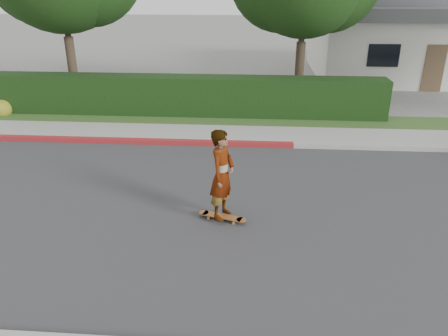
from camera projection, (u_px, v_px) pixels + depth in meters
The scene contains 10 objects.
ground at pixel (261, 211), 9.65m from camera, with size 120.00×120.00×0.00m, color slate.
road at pixel (261, 211), 9.65m from camera, with size 60.00×8.00×0.01m, color #2D2D30.
curb_far at pixel (261, 144), 13.38m from camera, with size 60.00×0.20×0.15m, color #9E9E99.
curb_red_section at pixel (101, 140), 13.71m from camera, with size 12.00×0.21×0.15m, color maroon.
sidewalk_far at pixel (261, 135), 14.21m from camera, with size 60.00×1.60×0.12m, color gray.
planting_strip at pixel (260, 121), 15.68m from camera, with size 60.00×1.60×0.10m, color #2D4C1E.
hedge at pixel (180, 96), 16.15m from camera, with size 15.00×1.00×1.50m, color black.
house at pixel (413, 34), 22.94m from camera, with size 10.60×8.60×4.30m.
skateboard at pixel (222, 216), 9.25m from camera, with size 1.08×0.50×0.10m.
skateboarder at pixel (222, 175), 8.87m from camera, with size 0.70×0.46×1.92m, color white.
Camera 1 is at (-0.20, -8.52, 4.69)m, focal length 35.00 mm.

